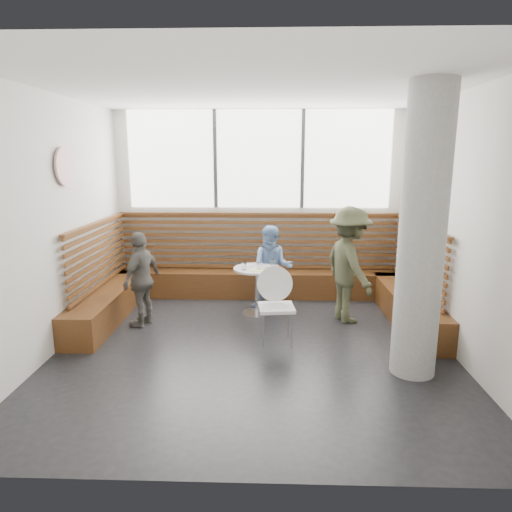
{
  "coord_description": "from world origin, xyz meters",
  "views": [
    {
      "loc": [
        0.21,
        -5.51,
        2.44
      ],
      "look_at": [
        0.0,
        1.0,
        1.0
      ],
      "focal_mm": 32.0,
      "sensor_mm": 36.0,
      "label": 1
    }
  ],
  "objects_px": {
    "adult_man": "(349,265)",
    "child_left": "(142,279)",
    "cafe_table": "(257,281)",
    "concrete_column": "(422,235)",
    "child_back": "(272,268)",
    "cafe_chair": "(276,299)"
  },
  "relations": [
    {
      "from": "concrete_column",
      "to": "cafe_chair",
      "type": "relative_size",
      "value": 3.2
    },
    {
      "from": "adult_man",
      "to": "cafe_table",
      "type": "bearing_deg",
      "value": 61.74
    },
    {
      "from": "cafe_table",
      "to": "concrete_column",
      "type": "bearing_deg",
      "value": -45.8
    },
    {
      "from": "adult_man",
      "to": "child_left",
      "type": "distance_m",
      "value": 3.04
    },
    {
      "from": "concrete_column",
      "to": "child_back",
      "type": "xyz_separation_m",
      "value": [
        -1.61,
        2.18,
        -0.92
      ]
    },
    {
      "from": "concrete_column",
      "to": "cafe_table",
      "type": "xyz_separation_m",
      "value": [
        -1.84,
        1.9,
        -1.06
      ]
    },
    {
      "from": "adult_man",
      "to": "child_back",
      "type": "bearing_deg",
      "value": 46.97
    },
    {
      "from": "cafe_table",
      "to": "adult_man",
      "type": "bearing_deg",
      "value": -9.68
    },
    {
      "from": "adult_man",
      "to": "child_left",
      "type": "xyz_separation_m",
      "value": [
        -3.02,
        -0.27,
        -0.17
      ]
    },
    {
      "from": "concrete_column",
      "to": "cafe_chair",
      "type": "xyz_separation_m",
      "value": [
        -1.56,
        0.86,
        -1.01
      ]
    },
    {
      "from": "cafe_chair",
      "to": "adult_man",
      "type": "height_order",
      "value": "adult_man"
    },
    {
      "from": "concrete_column",
      "to": "child_left",
      "type": "height_order",
      "value": "concrete_column"
    },
    {
      "from": "child_left",
      "to": "cafe_table",
      "type": "bearing_deg",
      "value": 125.52
    },
    {
      "from": "cafe_table",
      "to": "child_left",
      "type": "xyz_separation_m",
      "value": [
        -1.66,
        -0.5,
        0.15
      ]
    },
    {
      "from": "cafe_table",
      "to": "child_back",
      "type": "bearing_deg",
      "value": 49.93
    },
    {
      "from": "cafe_chair",
      "to": "adult_man",
      "type": "distance_m",
      "value": 1.38
    },
    {
      "from": "adult_man",
      "to": "child_back",
      "type": "distance_m",
      "value": 1.26
    },
    {
      "from": "concrete_column",
      "to": "child_back",
      "type": "distance_m",
      "value": 2.86
    },
    {
      "from": "cafe_chair",
      "to": "child_left",
      "type": "xyz_separation_m",
      "value": [
        -1.94,
        0.54,
        0.1
      ]
    },
    {
      "from": "cafe_table",
      "to": "child_back",
      "type": "relative_size",
      "value": 0.55
    },
    {
      "from": "adult_man",
      "to": "child_back",
      "type": "height_order",
      "value": "adult_man"
    },
    {
      "from": "cafe_chair",
      "to": "adult_man",
      "type": "relative_size",
      "value": 0.58
    }
  ]
}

